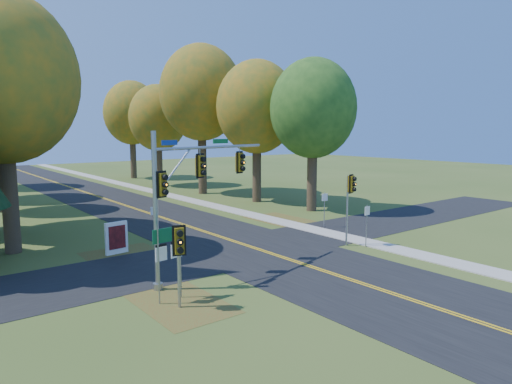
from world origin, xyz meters
TOP-DOWN VIEW (x-y plane):
  - ground at (0.00, 0.00)m, footprint 160.00×160.00m
  - road_main at (0.00, 0.00)m, footprint 8.00×160.00m
  - road_cross at (0.00, 2.00)m, footprint 60.00×6.00m
  - centerline_left at (-0.10, 0.00)m, footprint 0.10×160.00m
  - centerline_right at (0.10, 0.00)m, footprint 0.10×160.00m
  - sidewalk_east at (6.20, 0.00)m, footprint 1.60×160.00m
  - leaf_patch_w_near at (-6.50, 4.00)m, footprint 4.00×6.00m
  - leaf_patch_e at (6.80, 6.00)m, footprint 3.50×8.00m
  - leaf_patch_w_far at (-7.50, -3.00)m, footprint 3.00×5.00m
  - tree_w_a at (-11.13, 9.38)m, footprint 8.00×8.00m
  - tree_e_a at (11.57, 8.77)m, footprint 7.20×7.20m
  - tree_e_b at (10.97, 15.58)m, footprint 7.60×7.60m
  - tree_e_c at (9.88, 23.69)m, footprint 8.80×8.80m
  - tree_e_d at (9.26, 32.87)m, footprint 7.00×7.00m
  - tree_e_e at (10.47, 43.58)m, footprint 7.80×7.80m
  - traffic_mast at (-5.72, -0.73)m, footprint 7.22×2.36m
  - east_signal_pole at (4.72, -1.26)m, footprint 0.49×0.57m
  - ped_signal_pole at (-7.79, -3.70)m, footprint 0.50×0.60m
  - route_sign_cluster at (-7.67, -2.64)m, footprint 1.42×0.22m
  - info_kiosk at (-6.72, 5.52)m, footprint 1.30×0.34m
  - reg_sign_e_north at (7.41, 3.32)m, footprint 0.47×0.11m
  - reg_sign_e_south at (5.35, -2.01)m, footprint 0.48×0.09m
  - reg_sign_w at (-4.20, 5.99)m, footprint 0.45×0.16m

SIDE VIEW (x-z plane):
  - ground at x=0.00m, z-range 0.00..0.00m
  - leaf_patch_w_near at x=-6.50m, z-range 0.00..0.01m
  - leaf_patch_e at x=6.80m, z-range 0.00..0.01m
  - leaf_patch_w_far at x=-7.50m, z-range 0.00..0.01m
  - road_cross at x=0.00m, z-range 0.00..0.02m
  - road_main at x=0.00m, z-range 0.00..0.02m
  - centerline_left at x=-0.10m, z-range 0.02..0.03m
  - centerline_right at x=0.10m, z-range 0.02..0.03m
  - sidewalk_east at x=6.20m, z-range 0.00..0.06m
  - info_kiosk at x=-6.72m, z-range 0.00..1.78m
  - reg_sign_w at x=-4.20m, z-range 0.44..2.83m
  - reg_sign_e_north at x=7.41m, z-range 0.46..2.94m
  - reg_sign_e_south at x=5.35m, z-range 0.46..2.95m
  - route_sign_cluster at x=-7.67m, z-range 0.63..3.69m
  - ped_signal_pole at x=-7.79m, z-range 0.80..4.08m
  - east_signal_pole at x=4.72m, z-range 1.10..5.36m
  - traffic_mast at x=-5.72m, z-range 0.97..7.73m
  - tree_e_d at x=9.26m, z-range 2.08..14.40m
  - tree_e_a at x=11.57m, z-range 2.16..14.90m
  - tree_e_b at x=10.97m, z-range 2.23..15.56m
  - tree_e_e at x=10.47m, z-range 2.32..16.06m
  - tree_w_a at x=-11.13m, z-range 2.41..16.56m
  - tree_e_c at x=9.88m, z-range 2.77..18.56m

